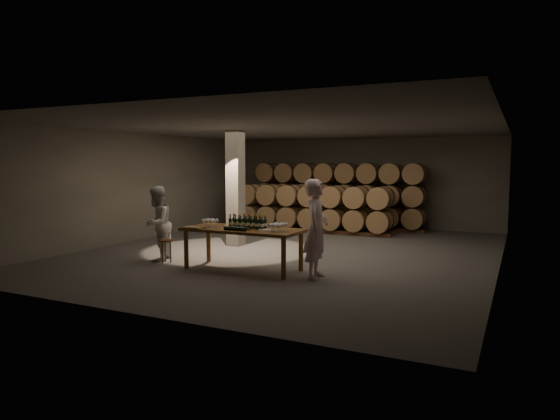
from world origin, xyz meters
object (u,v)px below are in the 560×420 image
at_px(tasting_table, 243,233).
at_px(person_woman, 157,224).
at_px(bottle_cluster, 248,223).
at_px(person_man, 316,229).
at_px(stool, 166,244).
at_px(plate, 265,230).
at_px(notebook_near, 196,228).

distance_m(tasting_table, person_woman, 2.34).
relative_size(bottle_cluster, person_man, 0.43).
xyz_separation_m(bottle_cluster, stool, (-2.07, -0.19, -0.57)).
distance_m(bottle_cluster, person_woman, 2.42).
height_order(bottle_cluster, plate, bottle_cluster).
bearing_deg(person_woman, plate, 73.64).
distance_m(tasting_table, bottle_cluster, 0.24).
relative_size(tasting_table, person_man, 1.31).
bearing_deg(plate, person_woman, 178.94).
xyz_separation_m(tasting_table, stool, (-1.99, -0.11, -0.36)).
bearing_deg(bottle_cluster, person_woman, -178.47).
relative_size(bottle_cluster, plate, 3.27).
distance_m(tasting_table, stool, 2.02).
xyz_separation_m(notebook_near, stool, (-1.10, 0.34, -0.48)).
height_order(stool, person_man, person_man).
bearing_deg(plate, notebook_near, -164.27).
xyz_separation_m(plate, notebook_near, (-1.45, -0.41, 0.01)).
height_order(tasting_table, stool, tasting_table).
bearing_deg(person_woman, stool, 54.78).
bearing_deg(plate, stool, -178.35).
bearing_deg(person_man, plate, 80.52).
bearing_deg(person_woman, person_man, 73.87).
relative_size(notebook_near, person_man, 0.14).
distance_m(stool, person_man, 3.75).
relative_size(plate, person_man, 0.13).
relative_size(plate, notebook_near, 0.95).
relative_size(tasting_table, notebook_near, 9.47).
bearing_deg(stool, notebook_near, -16.99).
xyz_separation_m(person_man, person_woman, (-4.06, 0.06, -0.11)).
xyz_separation_m(tasting_table, person_man, (1.72, -0.05, 0.20)).
relative_size(bottle_cluster, person_woman, 0.49).
relative_size(tasting_table, bottle_cluster, 3.04).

